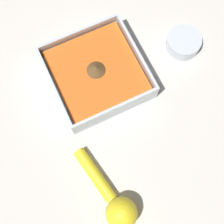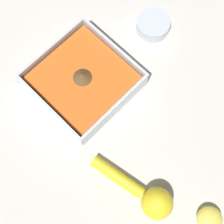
{
  "view_description": "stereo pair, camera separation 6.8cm",
  "coord_description": "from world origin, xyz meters",
  "views": [
    {
      "loc": [
        -0.09,
        -0.28,
        0.68
      ],
      "look_at": [
        -0.0,
        -0.11,
        0.03
      ],
      "focal_mm": 50.0,
      "sensor_mm": 36.0,
      "label": 1
    },
    {
      "loc": [
        -0.14,
        -0.24,
        0.68
      ],
      "look_at": [
        -0.0,
        -0.11,
        0.03
      ],
      "focal_mm": 50.0,
      "sensor_mm": 36.0,
      "label": 2
    }
  ],
  "objects": [
    {
      "name": "square_dish",
      "position": [
        0.01,
        -0.01,
        0.02
      ],
      "size": [
        0.21,
        0.21,
        0.06
      ],
      "color": "silver",
      "rests_on": "ground_plane"
    },
    {
      "name": "lemon_half",
      "position": [
        -0.02,
        -0.41,
        0.01
      ],
      "size": [
        0.05,
        0.05,
        0.03
      ],
      "color": "#EFDB4C",
      "rests_on": "ground_plane"
    },
    {
      "name": "ground_plane",
      "position": [
        0.0,
        0.0,
        0.0
      ],
      "size": [
        4.0,
        4.0,
        0.0
      ],
      "primitive_type": "plane",
      "color": "beige"
    },
    {
      "name": "lemon_squeezer",
      "position": [
        -0.08,
        -0.28,
        0.03
      ],
      "size": [
        0.07,
        0.19,
        0.06
      ],
      "rotation": [
        0.0,
        0.0,
        4.89
      ],
      "color": "yellow",
      "rests_on": "ground_plane"
    },
    {
      "name": "spice_bowl",
      "position": [
        0.23,
        -0.02,
        0.02
      ],
      "size": [
        0.08,
        0.08,
        0.03
      ],
      "color": "silver",
      "rests_on": "ground_plane"
    }
  ]
}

